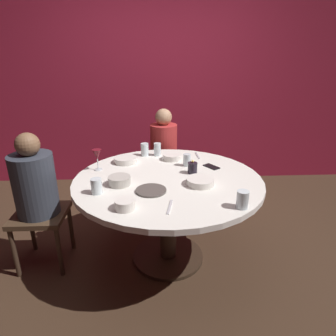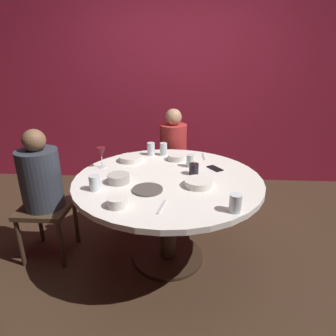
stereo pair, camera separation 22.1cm
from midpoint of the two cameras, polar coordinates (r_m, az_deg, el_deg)
ground_plane at (r=2.63m, az=-2.52°, el=-17.16°), size 8.00×8.00×0.00m
back_wall at (r=3.88m, az=-3.05°, el=16.30°), size 6.00×0.10×2.60m
dining_table at (r=2.30m, az=-2.76°, el=-5.14°), size 1.45×1.45×0.75m
seated_diner_left at (r=2.49m, az=-27.02°, el=-3.38°), size 0.40×0.40×1.12m
seated_diner_back at (r=3.17m, az=-2.85°, el=3.95°), size 0.40×0.40×1.12m
candle_holder at (r=2.31m, az=2.12°, el=-0.02°), size 0.08×0.08×0.11m
wine_glass at (r=2.44m, az=-16.31°, el=2.39°), size 0.08×0.08×0.18m
dinner_plate at (r=2.03m, az=-6.49°, el=-4.46°), size 0.21×0.21×0.01m
cell_phone at (r=2.46m, az=6.03°, el=0.22°), size 0.14×0.16×0.01m
bowl_serving_large at (r=2.16m, az=-12.45°, el=-2.49°), size 0.16×0.16×0.06m
bowl_salad_center at (r=1.83m, az=-11.96°, el=-7.10°), size 0.13×0.13×0.06m
bowl_small_white at (r=2.60m, az=-10.76°, el=1.53°), size 0.20×0.20×0.05m
bowl_sauce_side at (r=2.11m, az=3.40°, el=-2.75°), size 0.20×0.20×0.05m
bowl_rice_portion at (r=2.62m, az=-1.65°, el=2.12°), size 0.16×0.16×0.05m
cup_near_candle at (r=2.73m, az=-4.43°, el=3.64°), size 0.07×0.07×0.12m
cup_by_left_diner at (r=2.46m, az=1.19°, el=1.55°), size 0.06×0.06×0.10m
cup_by_right_diner at (r=1.82m, az=11.08°, el=-6.19°), size 0.08×0.08×0.11m
cup_center_front at (r=2.06m, az=-16.91°, el=-3.49°), size 0.07×0.07×0.11m
cup_far_edge at (r=2.74m, az=-6.93°, el=3.59°), size 0.07×0.07×0.12m
fork_near_plate at (r=1.82m, az=-3.16°, el=-7.72°), size 0.05×0.18×0.01m
knife_near_plate at (r=2.73m, az=3.54°, el=2.44°), size 0.02×0.18×0.01m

